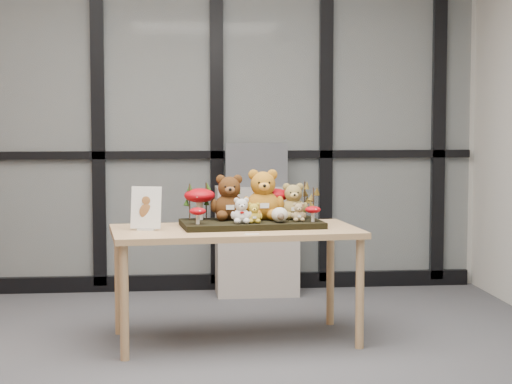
{
  "coord_description": "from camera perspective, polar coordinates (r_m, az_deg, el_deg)",
  "views": [
    {
      "loc": [
        0.0,
        -4.65,
        1.37
      ],
      "look_at": [
        0.58,
        0.78,
        0.9
      ],
      "focal_mm": 65.0,
      "sensor_mm": 36.0,
      "label": 1
    }
  ],
  "objects": [
    {
      "name": "sprig_dry_far_right",
      "position": [
        5.75,
        3.01,
        -0.48
      ],
      "size": [
        0.05,
        0.05,
        0.23
      ],
      "primitive_type": null,
      "color": "brown",
      "rests_on": "diorama_tray"
    },
    {
      "name": "plush_cream_hedgehog",
      "position": [
        5.52,
        1.47,
        -1.36
      ],
      "size": [
        0.08,
        0.08,
        0.1
      ],
      "primitive_type": null,
      "rotation": [
        0.0,
        0.0,
        0.09
      ],
      "color": "beige",
      "rests_on": "diorama_tray"
    },
    {
      "name": "bear_brown_medium",
      "position": [
        5.64,
        -1.66,
        -0.18
      ],
      "size": [
        0.25,
        0.23,
        0.3
      ],
      "primitive_type": null,
      "rotation": [
        0.0,
        0.0,
        0.09
      ],
      "color": "#46260F",
      "rests_on": "diorama_tray"
    },
    {
      "name": "bear_tan_back",
      "position": [
        5.69,
        2.3,
        -0.45
      ],
      "size": [
        0.2,
        0.18,
        0.24
      ],
      "primitive_type": null,
      "rotation": [
        0.0,
        0.0,
        0.09
      ],
      "color": "olive",
      "rests_on": "diorama_tray"
    },
    {
      "name": "label_card",
      "position": [
        5.25,
        -0.24,
        -2.61
      ],
      "size": [
        0.08,
        0.03,
        0.0
      ],
      "primitive_type": "cube",
      "color": "white",
      "rests_on": "display_table"
    },
    {
      "name": "bear_white_bow",
      "position": [
        5.46,
        -0.91,
        -1.06
      ],
      "size": [
        0.14,
        0.13,
        0.17
      ],
      "primitive_type": null,
      "rotation": [
        0.0,
        0.0,
        0.09
      ],
      "color": "silver",
      "rests_on": "diorama_tray"
    },
    {
      "name": "sprig_green_centre",
      "position": [
        5.73,
        -1.29,
        -0.63
      ],
      "size": [
        0.05,
        0.05,
        0.2
      ],
      "primitive_type": null,
      "color": "#11370C",
      "rests_on": "diorama_tray"
    },
    {
      "name": "floor",
      "position": [
        4.85,
        -5.93,
        -11.56
      ],
      "size": [
        5.0,
        5.0,
        0.0
      ],
      "primitive_type": "plane",
      "color": "#4D4E52",
      "rests_on": "ground"
    },
    {
      "name": "mushroom_back_right",
      "position": [
        5.75,
        1.17,
        -0.59
      ],
      "size": [
        0.18,
        0.18,
        0.2
      ],
      "primitive_type": null,
      "color": "#96040C",
      "rests_on": "diorama_tray"
    },
    {
      "name": "sprig_green_mid_left",
      "position": [
        5.69,
        -3.08,
        -0.54
      ],
      "size": [
        0.05,
        0.05,
        0.22
      ],
      "primitive_type": null,
      "color": "#11370C",
      "rests_on": "diorama_tray"
    },
    {
      "name": "cabinet",
      "position": [
        7.0,
        0.04,
        -3.01
      ],
      "size": [
        0.61,
        0.36,
        0.81
      ],
      "primitive_type": "cube",
      "color": "gray",
      "rests_on": "floor"
    },
    {
      "name": "sprig_green_far_left",
      "position": [
        5.63,
        -4.11,
        -0.61
      ],
      "size": [
        0.05,
        0.05,
        0.22
      ],
      "primitive_type": null,
      "color": "#11370C",
      "rests_on": "diorama_tray"
    },
    {
      "name": "mushroom_back_left",
      "position": [
        5.66,
        -3.49,
        -0.64
      ],
      "size": [
        0.19,
        0.19,
        0.21
      ],
      "primitive_type": null,
      "color": "#96040C",
      "rests_on": "diorama_tray"
    },
    {
      "name": "mushroom_front_right",
      "position": [
        5.56,
        3.52,
        -1.3
      ],
      "size": [
        0.09,
        0.09,
        0.1
      ],
      "primitive_type": null,
      "color": "#96040C",
      "rests_on": "diorama_tray"
    },
    {
      "name": "monitor",
      "position": [
        6.97,
        0.03,
        1.68
      ],
      "size": [
        0.47,
        0.05,
        0.33
      ],
      "color": "#505358",
      "rests_on": "cabinet"
    },
    {
      "name": "bear_small_yellow",
      "position": [
        5.48,
        -0.13,
        -1.23
      ],
      "size": [
        0.11,
        0.1,
        0.13
      ],
      "primitive_type": null,
      "rotation": [
        0.0,
        0.0,
        0.09
      ],
      "color": "gold",
      "rests_on": "diorama_tray"
    },
    {
      "name": "glass_partition",
      "position": [
        7.12,
        -6.07,
        5.24
      ],
      "size": [
        4.9,
        0.06,
        2.78
      ],
      "color": "#2D383F",
      "rests_on": "floor"
    },
    {
      "name": "sprig_dry_mid_right",
      "position": [
        5.65,
        3.56,
        -0.72
      ],
      "size": [
        0.05,
        0.05,
        0.2
      ],
      "primitive_type": null,
      "color": "brown",
      "rests_on": "diorama_tray"
    },
    {
      "name": "diorama_tray",
      "position": [
        5.6,
        -0.28,
        -1.97
      ],
      "size": [
        0.87,
        0.49,
        0.04
      ],
      "primitive_type": "cube",
      "rotation": [
        0.0,
        0.0,
        0.09
      ],
      "color": "black",
      "rests_on": "display_table"
    },
    {
      "name": "room_shell",
      "position": [
        4.66,
        -6.12,
        8.67
      ],
      "size": [
        5.0,
        5.0,
        5.0
      ],
      "color": "#BBB9B1",
      "rests_on": "floor"
    },
    {
      "name": "sign_holder",
      "position": [
        5.46,
        -6.78,
        -1.14
      ],
      "size": [
        0.19,
        0.09,
        0.26
      ],
      "rotation": [
        0.0,
        0.0,
        -0.24
      ],
      "color": "silver",
      "rests_on": "display_table"
    },
    {
      "name": "bear_pooh_yellow",
      "position": [
        5.66,
        0.43,
        0.0
      ],
      "size": [
        0.28,
        0.25,
        0.34
      ],
      "primitive_type": null,
      "rotation": [
        0.0,
        0.0,
        0.09
      ],
      "color": "#B06E1A",
      "rests_on": "diorama_tray"
    },
    {
      "name": "mushroom_front_left",
      "position": [
        5.43,
        -3.61,
        -1.42
      ],
      "size": [
        0.1,
        0.1,
        0.11
      ],
      "primitive_type": null,
      "color": "#96040C",
      "rests_on": "diorama_tray"
    },
    {
      "name": "bear_beige_small",
      "position": [
        5.57,
        2.63,
        -1.18
      ],
      "size": [
        0.1,
        0.09,
        0.12
      ],
      "primitive_type": null,
      "rotation": [
        0.0,
        0.0,
        0.09
      ],
      "color": "#9C8357",
      "rests_on": "diorama_tray"
    },
    {
      "name": "display_table",
      "position": [
        5.53,
        -1.28,
        -2.94
      ],
      "size": [
        1.52,
        0.86,
        0.68
      ],
      "rotation": [
        0.0,
        0.0,
        0.09
      ],
      "color": "tan",
      "rests_on": "floor"
    }
  ]
}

